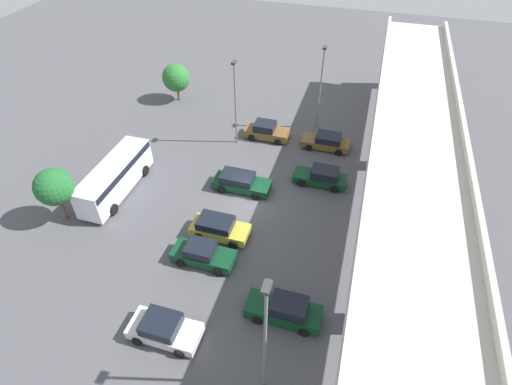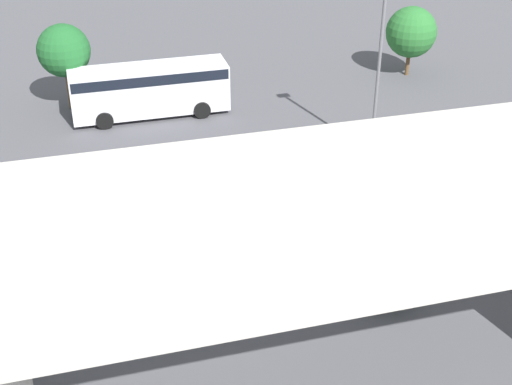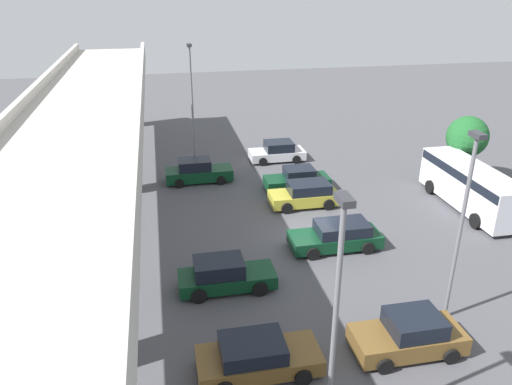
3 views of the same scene
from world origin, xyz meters
The scene contains 15 objects.
ground_plane centered at (0.00, 0.00, 0.00)m, with size 107.36×107.36×0.00m, color #4C4C51.
highway_overpass centered at (0.00, 11.78, 6.37)m, with size 51.59×6.10×7.95m.
parked_car_0 centered at (-9.63, -0.96, 0.75)m, with size 2.16×4.34×1.64m.
parked_car_1 centered at (-4.02, 5.51, 0.73)m, with size 2.00×4.53×1.57m.
parked_car_2 centered at (-1.37, -0.98, 0.72)m, with size 2.18×4.88×1.48m.
parked_car_3 centered at (4.20, -0.85, 0.76)m, with size 2.15×4.37×1.55m.
parked_car_4 centered at (6.85, -1.07, 0.71)m, with size 2.05×4.42×1.55m.
parked_car_5 centered at (9.58, 5.52, 0.76)m, with size 2.01×4.71×1.68m.
parked_car_6 centered at (12.82, -1.10, 0.72)m, with size 2.22×4.33×1.55m.
parked_car_7 centered at (-9.59, 5.07, 0.68)m, with size 2.17×4.59×1.43m.
shuttle_bus centered at (1.82, -10.86, 1.62)m, with size 8.37×2.59×2.72m.
lamp_post_near_aisle centered at (-8.00, -3.53, 4.84)m, with size 0.70×0.35×8.29m.
lamp_post_mid_lot centered at (-12.96, 3.51, 4.95)m, with size 0.70×0.35×8.50m.
lamp_post_by_overpass centered at (13.90, 5.38, 5.23)m, with size 0.70×0.35×9.05m.
tree_front_centre centered at (6.01, -12.96, 3.31)m, with size 2.85×2.85×4.75m.
Camera 3 is at (-23.72, 7.92, 13.57)m, focal length 35.00 mm.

